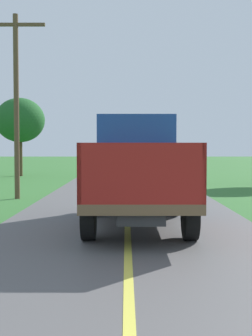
# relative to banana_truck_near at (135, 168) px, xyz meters

# --- Properties ---
(banana_truck_near) EXTENTS (2.38, 5.82, 2.80)m
(banana_truck_near) POSITION_rel_banana_truck_near_xyz_m (0.00, 0.00, 0.00)
(banana_truck_near) COLOR #2D2D30
(banana_truck_near) RESTS_ON road_surface
(utility_pole_roadside) EXTENTS (2.27, 0.20, 7.11)m
(utility_pole_roadside) POSITION_rel_banana_truck_near_xyz_m (-4.52, 5.70, 2.42)
(utility_pole_roadside) COLOR brown
(utility_pole_roadside) RESTS_ON ground
(roadside_tree_near_left) EXTENTS (3.43, 3.43, 5.46)m
(roadside_tree_near_left) POSITION_rel_banana_truck_near_xyz_m (-7.68, 19.68, 2.44)
(roadside_tree_near_left) COLOR #4C3823
(roadside_tree_near_left) RESTS_ON ground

